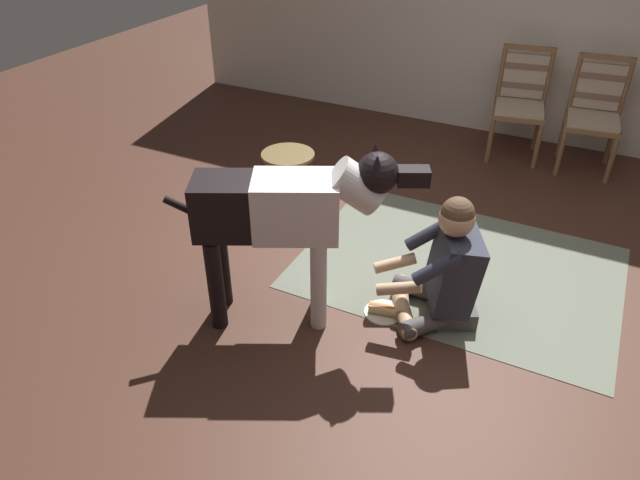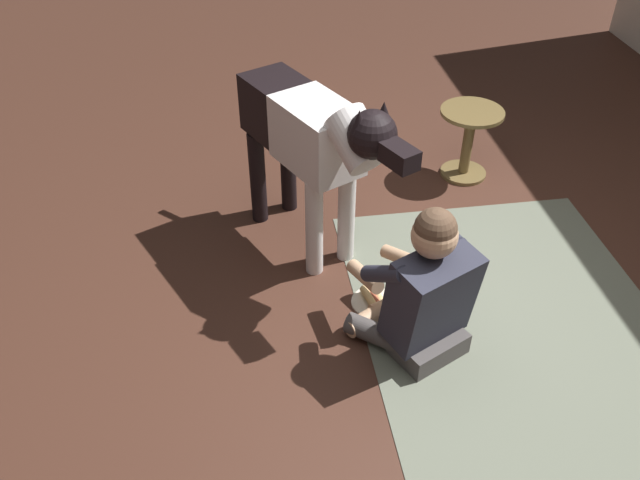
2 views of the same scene
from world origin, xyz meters
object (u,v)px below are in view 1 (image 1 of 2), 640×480
Objects in this scene: hot_dog_on_plate at (384,310)px; person_sitting_on_floor at (445,270)px; dining_chair_right_of_pair at (595,109)px; round_side_table at (289,176)px; dining_chair_left_of_pair at (521,98)px; large_dog at (287,213)px.

person_sitting_on_floor is at bearing 26.15° from hot_dog_on_plate.
person_sitting_on_floor is (-0.55, -2.63, -0.20)m from dining_chair_right_of_pair.
dining_chair_right_of_pair reaches higher than round_side_table.
dining_chair_left_of_pair is 1.00× the size of dining_chair_right_of_pair.
dining_chair_right_of_pair is 2.96m from hot_dog_on_plate.
dining_chair_right_of_pair is 4.01× the size of hot_dog_on_plate.
large_dog is 5.53× the size of hot_dog_on_plate.
large_dog reaches higher than round_side_table.
dining_chair_right_of_pair is 1.18× the size of person_sitting_on_floor.
person_sitting_on_floor is 0.62× the size of large_dog.
dining_chair_left_of_pair is 0.72× the size of large_dog.
round_side_table is (-0.64, 1.14, -0.45)m from large_dog.
large_dog reaches higher than person_sitting_on_floor.
round_side_table is at bearing 143.00° from hot_dog_on_plate.
dining_chair_left_of_pair is at bearing 85.42° from hot_dog_on_plate.
dining_chair_right_of_pair is at bearing 78.24° from person_sitting_on_floor.
dining_chair_left_of_pair is at bearing 91.97° from person_sitting_on_floor.
person_sitting_on_floor is at bearing -88.03° from dining_chair_left_of_pair.
round_side_table is (-1.39, -1.90, -0.25)m from dining_chair_left_of_pair.
dining_chair_right_of_pair is 2.79m from round_side_table.
dining_chair_right_of_pair is at bearing 65.45° from large_dog.
dining_chair_left_of_pair is 2.64m from person_sitting_on_floor.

